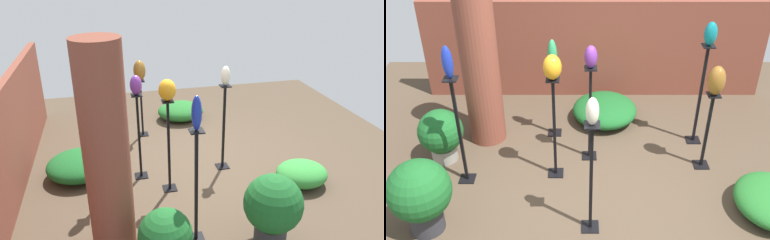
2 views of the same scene
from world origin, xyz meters
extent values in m
plane|color=#4C3D2D|center=(0.00, 0.00, 0.00)|extent=(8.00, 8.00, 0.00)
cube|color=brown|center=(0.00, 2.74, 0.82)|extent=(5.60, 0.12, 1.64)
cylinder|color=brown|center=(-1.60, 1.42, 1.26)|extent=(0.51, 0.51, 2.52)
cube|color=black|center=(-1.72, 0.45, 0.01)|extent=(0.20, 0.20, 0.01)
cube|color=black|center=(-1.72, 0.45, 0.74)|extent=(0.04, 0.04, 1.49)
cube|color=black|center=(-1.72, 0.45, 1.48)|extent=(0.16, 0.16, 0.02)
cube|color=black|center=(-0.62, 1.52, 0.01)|extent=(0.20, 0.20, 0.01)
cube|color=black|center=(-0.62, 1.52, 0.51)|extent=(0.04, 0.04, 1.01)
cube|color=black|center=(-0.62, 1.52, 1.00)|extent=(0.16, 0.16, 0.02)
cube|color=black|center=(-0.11, 0.94, 0.01)|extent=(0.20, 0.20, 0.01)
cube|color=black|center=(-0.11, 0.94, 0.69)|extent=(0.04, 0.04, 1.38)
cube|color=black|center=(-0.11, 0.94, 1.37)|extent=(0.16, 0.16, 0.02)
cube|color=black|center=(-0.13, -0.41, 0.01)|extent=(0.20, 0.20, 0.01)
cube|color=black|center=(-0.13, -0.41, 0.71)|extent=(0.04, 0.04, 1.42)
cube|color=black|center=(-0.13, -0.41, 1.42)|extent=(0.16, 0.16, 0.02)
cube|color=black|center=(-0.56, 0.56, 0.01)|extent=(0.20, 0.20, 0.01)
cube|color=black|center=(-0.56, 0.56, 0.71)|extent=(0.04, 0.04, 1.42)
cube|color=black|center=(-0.56, 0.56, 1.41)|extent=(0.16, 0.16, 0.02)
cube|color=black|center=(1.41, 0.74, 0.01)|extent=(0.20, 0.20, 0.01)
cube|color=black|center=(1.41, 0.74, 0.56)|extent=(0.04, 0.04, 1.11)
cube|color=black|center=(1.41, 0.74, 1.11)|extent=(0.16, 0.16, 0.02)
cube|color=black|center=(1.43, 1.32, 0.01)|extent=(0.20, 0.20, 0.01)
cube|color=black|center=(1.43, 1.32, 0.76)|extent=(0.04, 0.04, 1.51)
cube|color=black|center=(1.43, 1.32, 1.50)|extent=(0.16, 0.16, 0.02)
ellipsoid|color=#192D9E|center=(-1.72, 0.45, 1.69)|extent=(0.12, 0.11, 0.40)
ellipsoid|color=#2D9356|center=(-0.62, 1.52, 1.26)|extent=(0.14, 0.15, 0.50)
ellipsoid|color=#6B2D8C|center=(-0.11, 0.94, 1.53)|extent=(0.16, 0.17, 0.29)
ellipsoid|color=beige|center=(-0.13, -0.41, 1.58)|extent=(0.13, 0.14, 0.30)
ellipsoid|color=orange|center=(-0.56, 0.56, 1.57)|extent=(0.22, 0.24, 0.30)
ellipsoid|color=brown|center=(1.41, 0.74, 1.31)|extent=(0.21, 0.22, 0.38)
ellipsoid|color=#0F727A|center=(1.43, 1.32, 1.67)|extent=(0.17, 0.16, 0.32)
sphere|color=#195923|center=(-2.11, 0.89, 0.46)|extent=(0.60, 0.60, 0.60)
cylinder|color=#2D2D33|center=(-1.99, -0.41, 0.14)|extent=(0.39, 0.39, 0.27)
sphere|color=#195923|center=(-1.99, -0.41, 0.57)|extent=(0.70, 0.70, 0.70)
ellipsoid|color=#195923|center=(0.15, 1.89, 0.18)|extent=(0.99, 1.02, 0.37)
ellipsoid|color=#338C38|center=(-0.89, -1.43, 0.17)|extent=(0.69, 0.79, 0.35)
ellipsoid|color=#236B28|center=(2.03, -0.15, 0.18)|extent=(0.88, 0.98, 0.36)
camera|label=1|loc=(-5.28, 1.35, 3.21)|focal=35.00mm
camera|label=2|loc=(-0.27, -4.09, 3.85)|focal=42.00mm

